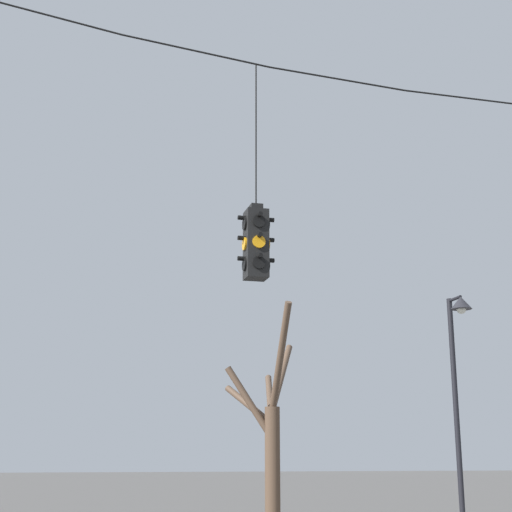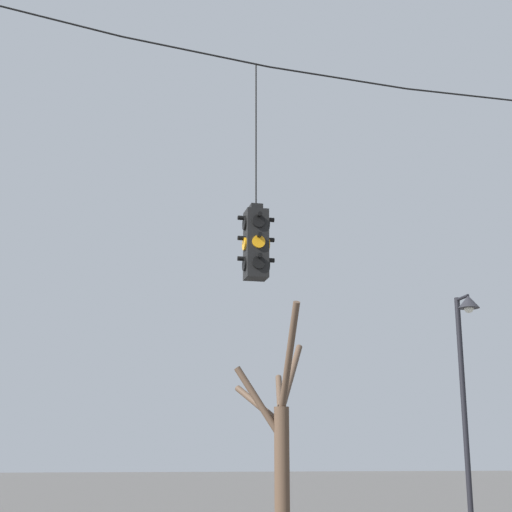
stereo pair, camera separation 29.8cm
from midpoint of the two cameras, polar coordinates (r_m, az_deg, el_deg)
The scene contains 4 objects.
span_wire at distance 14.63m, azimuth 15.89°, elevation 12.00°, with size 16.99×0.03×0.76m.
traffic_light_near_right_pole at distance 12.14m, azimuth 0.70°, elevation 1.00°, with size 0.58×0.58×3.63m.
street_lamp at distance 18.00m, azimuth 15.52°, elevation -7.37°, with size 0.47×0.82×5.39m.
bare_tree at distance 21.76m, azimuth 2.14°, elevation -12.57°, with size 2.37×4.03×5.84m.
Camera 2 is at (-6.49, -11.80, 1.86)m, focal length 55.00 mm.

